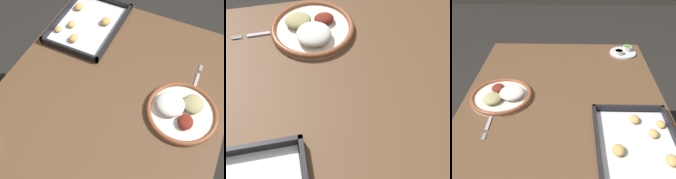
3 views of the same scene
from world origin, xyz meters
The scene contains 3 objects.
dining_table centered at (0.00, 0.00, 0.66)m, with size 1.11×0.92×0.78m.
dinner_plate centered at (0.05, -0.28, 0.79)m, with size 0.28×0.28×0.05m.
fork centered at (0.21, -0.30, 0.78)m, with size 0.19×0.02×0.00m.
Camera 2 is at (0.12, 0.52, 1.50)m, focal length 50.00 mm.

